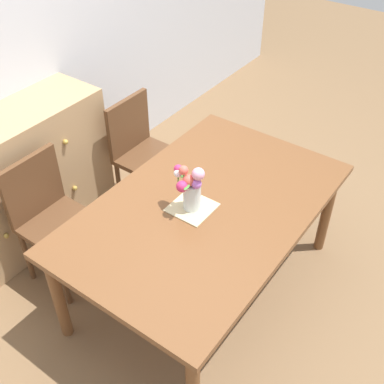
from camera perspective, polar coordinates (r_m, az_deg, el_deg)
ground_plane at (r=3.31m, az=1.43°, el=-11.08°), size 12.00×12.00×0.00m
back_wall at (r=3.47m, az=-21.57°, el=17.43°), size 7.00×0.10×2.80m
dining_table at (r=2.84m, az=1.65°, el=-2.70°), size 1.75×1.12×0.73m
chair_left at (r=3.18m, az=-16.66°, el=-2.43°), size 0.42×0.42×0.90m
chair_right at (r=3.64m, az=-6.09°, el=5.23°), size 0.42×0.42×0.90m
dresser at (r=3.52m, az=-20.21°, el=0.87°), size 1.40×0.47×1.00m
placemat at (r=2.77m, az=-0.00°, el=-1.85°), size 0.24×0.24×0.01m
flower_vase at (r=2.66m, az=-0.19°, el=0.54°), size 0.16×0.19×0.29m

